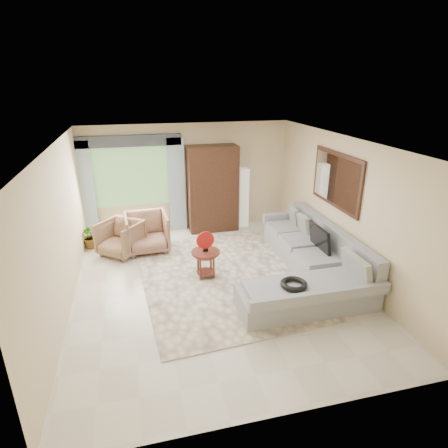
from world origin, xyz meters
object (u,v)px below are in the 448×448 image
object	(u,v)px
tv_screen	(320,238)
coffee_table	(206,264)
armchair_right	(147,232)
floor_lamp	(243,198)
armoire	(213,189)
armchair_left	(121,238)
potted_plant	(91,236)
sectional_sofa	(309,265)

from	to	relation	value
tv_screen	coffee_table	world-z (taller)	tv_screen
tv_screen	coffee_table	distance (m)	2.23
armchair_right	floor_lamp	size ratio (longest dim) A/B	0.62
armchair_right	armoire	distance (m)	1.99
armchair_left	armoire	size ratio (longest dim) A/B	0.39
armoire	floor_lamp	xyz separation A→B (m)	(0.80, 0.06, -0.30)
tv_screen	potted_plant	distance (m)	4.96
coffee_table	armchair_left	distance (m)	2.14
tv_screen	armoire	size ratio (longest dim) A/B	0.35
tv_screen	potted_plant	bearing A→B (deg)	152.61
tv_screen	coffee_table	size ratio (longest dim) A/B	1.37
sectional_sofa	potted_plant	bearing A→B (deg)	149.11
sectional_sofa	tv_screen	distance (m)	0.55
armchair_left	floor_lamp	world-z (taller)	floor_lamp
coffee_table	floor_lamp	bearing A→B (deg)	59.17
coffee_table	armchair_right	bearing A→B (deg)	123.86
tv_screen	floor_lamp	distance (m)	2.85
sectional_sofa	tv_screen	world-z (taller)	tv_screen
potted_plant	floor_lamp	xyz separation A→B (m)	(3.69, 0.49, 0.47)
coffee_table	floor_lamp	distance (m)	2.89
sectional_sofa	potted_plant	xyz separation A→B (m)	(-4.12, 2.47, -0.00)
tv_screen	armchair_left	bearing A→B (deg)	154.77
armchair_left	potted_plant	distance (m)	0.84
potted_plant	floor_lamp	world-z (taller)	floor_lamp
sectional_sofa	armchair_left	size ratio (longest dim) A/B	4.21
floor_lamp	coffee_table	bearing A→B (deg)	-120.83
tv_screen	floor_lamp	world-z (taller)	floor_lamp
tv_screen	armchair_right	size ratio (longest dim) A/B	0.80
potted_plant	armoire	size ratio (longest dim) A/B	0.27
floor_lamp	armchair_right	bearing A→B (deg)	-159.06
armchair_left	floor_lamp	size ratio (longest dim) A/B	0.55
coffee_table	armoire	xyz separation A→B (m)	(0.66, 2.39, 0.77)
tv_screen	floor_lamp	bearing A→B (deg)	104.21
sectional_sofa	armchair_right	bearing A→B (deg)	145.29
tv_screen	potted_plant	world-z (taller)	tv_screen
potted_plant	armoire	world-z (taller)	armoire
sectional_sofa	armchair_left	bearing A→B (deg)	150.62
coffee_table	floor_lamp	world-z (taller)	floor_lamp
sectional_sofa	armchair_right	xyz separation A→B (m)	(-2.90, 2.01, 0.14)
armchair_left	armchair_right	bearing A→B (deg)	45.22
potted_plant	sectional_sofa	bearing A→B (deg)	-30.89
sectional_sofa	potted_plant	distance (m)	4.81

